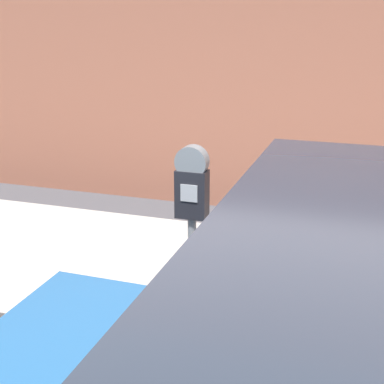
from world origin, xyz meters
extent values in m
cube|color=#ADAAA3|center=(0.00, 2.20, 0.06)|extent=(24.00, 2.80, 0.12)
cylinder|color=slate|center=(-0.49, 1.31, 0.60)|extent=(0.06, 0.06, 0.96)
cube|color=black|center=(-0.49, 1.31, 1.24)|extent=(0.20, 0.11, 0.31)
cube|color=gray|center=(-0.49, 1.25, 1.26)|extent=(0.11, 0.01, 0.11)
cylinder|color=slate|center=(-0.49, 1.31, 1.45)|extent=(0.20, 0.09, 0.20)
camera|label=1|loc=(0.49, -1.70, 2.28)|focal=50.00mm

